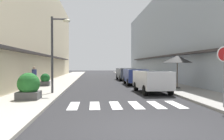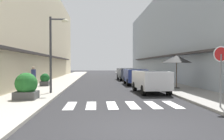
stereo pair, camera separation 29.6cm
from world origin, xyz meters
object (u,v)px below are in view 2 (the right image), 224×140
cafe_umbrella (177,59)px  pedestrian_walking_near (33,77)px  parked_car_mid (135,75)px  street_lamp (54,46)px  round_street_sign (221,61)px  planter_far (147,76)px  planter_midblock (45,80)px  parked_car_near (151,79)px  planter_corner (26,87)px  parked_car_far (126,73)px

cafe_umbrella → pedestrian_walking_near: size_ratio=1.50×
parked_car_mid → pedestrian_walking_near: bearing=-151.3°
parked_car_mid → street_lamp: (-6.23, -6.88, 2.14)m
round_street_sign → cafe_umbrella: bearing=83.8°
parked_car_mid → planter_far: bearing=66.8°
street_lamp → planter_far: bearing=55.1°
planter_midblock → pedestrian_walking_near: bearing=-95.9°
cafe_umbrella → planter_midblock: (-10.24, 2.68, -1.65)m
round_street_sign → cafe_umbrella: size_ratio=1.03×
parked_car_near → planter_far: bearing=79.0°
parked_car_mid → planter_corner: bearing=-126.7°
planter_midblock → planter_far: (10.13, 7.20, -0.05)m
street_lamp → round_street_sign: bearing=-36.1°
round_street_sign → planter_far: (0.76, 17.87, -1.46)m
parked_car_mid → pedestrian_walking_near: 9.25m
planter_corner → parked_car_near: bearing=23.8°
parked_car_far → cafe_umbrella: bearing=-78.1°
cafe_umbrella → street_lamp: bearing=-164.8°
planter_midblock → parked_car_mid: bearing=13.4°
parked_car_far → planter_far: bearing=-33.1°
parked_car_near → cafe_umbrella: (2.39, 1.90, 1.36)m
planter_midblock → planter_far: size_ratio=0.98×
round_street_sign → planter_midblock: (-9.38, 10.67, -1.41)m
parked_car_far → cafe_umbrella: 11.69m
round_street_sign → planter_midblock: round_street_sign is taller
pedestrian_walking_near → planter_corner: bearing=168.7°
parked_car_near → planter_corner: parked_car_near is taller
parked_car_near → parked_car_mid: same height
cafe_umbrella → planter_midblock: 10.71m
parked_car_near → planter_far: parked_car_near is taller
parked_car_near → pedestrian_walking_near: 8.36m
parked_car_far → street_lamp: street_lamp is taller
parked_car_near → cafe_umbrella: bearing=38.5°
planter_far → pedestrian_walking_near: pedestrian_walking_near is taller
parked_car_mid → planter_corner: (-7.16, -9.61, -0.16)m
parked_car_mid → pedestrian_walking_near: (-8.12, -4.44, 0.05)m
planter_far → pedestrian_walking_near: (-10.40, -9.77, 0.39)m
street_lamp → cafe_umbrella: 8.96m
parked_car_near → cafe_umbrella: size_ratio=1.64×
parked_car_far → cafe_umbrella: (2.39, -11.36, 1.36)m
street_lamp → planter_corner: bearing=-108.9°
round_street_sign → pedestrian_walking_near: bearing=140.0°
planter_far → pedestrian_walking_near: 14.27m
parked_car_mid → planter_midblock: 8.07m
parked_car_mid → parked_car_far: 6.82m
parked_car_mid → parked_car_far: (0.00, 6.82, 0.00)m
street_lamp → parked_car_mid: bearing=47.9°
parked_car_mid → cafe_umbrella: size_ratio=1.65×
planter_midblock → planter_far: planter_far is taller
parked_car_mid → round_street_sign: (1.53, -12.53, 1.12)m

